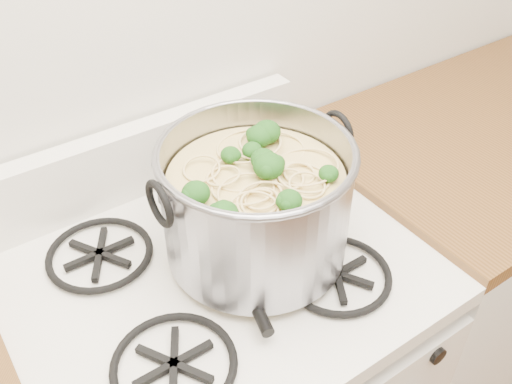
% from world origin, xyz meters
% --- Properties ---
extents(counter_right, '(1.00, 0.65, 0.92)m').
position_xyz_m(counter_right, '(0.88, 1.26, 0.46)').
color(counter_right, silver).
rests_on(counter_right, ground).
extents(stock_pot, '(0.38, 0.35, 0.24)m').
position_xyz_m(stock_pot, '(0.08, 1.25, 1.03)').
color(stock_pot, gray).
rests_on(stock_pot, gas_range).
extents(spatula, '(0.36, 0.37, 0.02)m').
position_xyz_m(spatula, '(0.04, 1.31, 0.94)').
color(spatula, black).
rests_on(spatula, gas_range).
extents(glass_bowl, '(0.13, 0.13, 0.03)m').
position_xyz_m(glass_bowl, '(0.21, 1.54, 0.94)').
color(glass_bowl, white).
rests_on(glass_bowl, gas_range).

